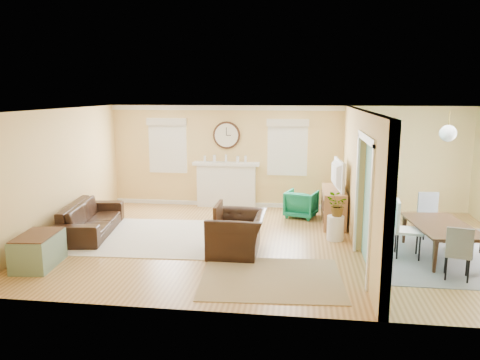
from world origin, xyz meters
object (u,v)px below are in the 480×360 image
green_chair (301,204)px  credenza (333,206)px  sofa (91,218)px  eames_chair (237,233)px  dining_table (442,241)px

green_chair → credenza: (0.72, -0.49, 0.08)m
sofa → eames_chair: bearing=-112.7°
eames_chair → credenza: bearing=139.6°
credenza → dining_table: size_ratio=0.84×
credenza → dining_table: credenza is taller
green_chair → credenza: credenza is taller
sofa → green_chair: (4.36, 1.91, -0.01)m
sofa → eames_chair: 3.30m
sofa → dining_table: 6.90m
sofa → green_chair: size_ratio=3.19×
dining_table → green_chair: bearing=39.5°
credenza → eames_chair: bearing=-130.1°
dining_table → sofa: bearing=79.3°
credenza → dining_table: bearing=-47.3°
eames_chair → dining_table: eames_chair is taller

